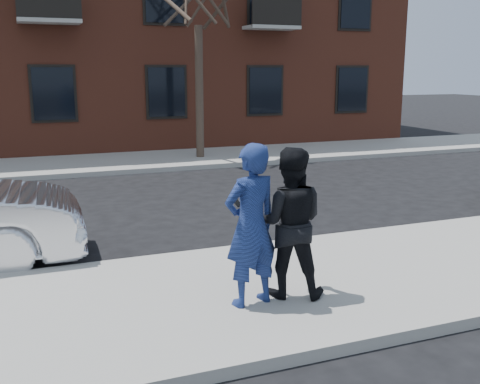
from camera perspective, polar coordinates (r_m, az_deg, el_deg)
name	(u,v)px	position (r m, az deg, el deg)	size (l,w,h in m)	color
ground	(120,312)	(7.36, -12.11, -11.81)	(100.00, 100.00, 0.00)	black
near_sidewalk	(123,314)	(7.10, -11.79, -12.04)	(50.00, 3.50, 0.15)	#9C9993
near_curb	(102,267)	(8.76, -13.81, -7.37)	(50.00, 0.10, 0.15)	#999691
far_sidewalk	(58,166)	(18.17, -17.98, 2.54)	(50.00, 3.50, 0.15)	#9C9993
far_curb	(63,176)	(16.39, -17.57, 1.56)	(50.00, 0.10, 0.15)	#999691
man_hoodie	(251,225)	(6.73, 1.13, -3.42)	(0.81, 0.63, 1.99)	navy
man_peacoat	(289,223)	(7.05, 5.00, -3.12)	(1.15, 1.05, 1.90)	black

